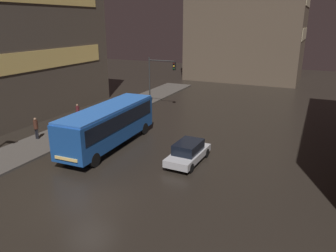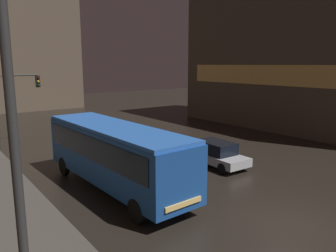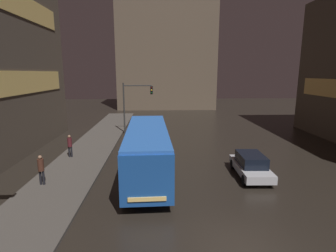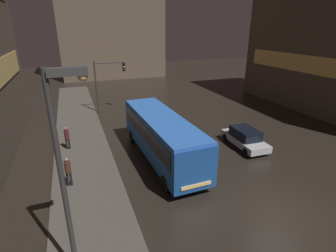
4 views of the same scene
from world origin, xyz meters
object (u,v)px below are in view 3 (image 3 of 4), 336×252
bus_near (147,147)px  pedestrian_mid (41,168)px  traffic_light_main (135,99)px  pedestrian_near (70,144)px  car_taxi (251,165)px

bus_near → pedestrian_mid: bus_near is taller
pedestrian_mid → traffic_light_main: (4.39, 13.92, 2.63)m
pedestrian_near → bus_near: bearing=-35.3°
bus_near → pedestrian_mid: (-6.23, -1.43, -0.77)m
car_taxi → traffic_light_main: 15.70m
pedestrian_near → traffic_light_main: 10.09m
car_taxi → pedestrian_near: (-13.01, 4.09, 0.42)m
car_taxi → traffic_light_main: traffic_light_main is taller
pedestrian_near → pedestrian_mid: pedestrian_mid is taller
pedestrian_near → pedestrian_mid: (0.02, -5.24, 0.03)m
pedestrian_near → pedestrian_mid: size_ratio=0.98×
pedestrian_mid → car_taxi: bearing=33.2°
bus_near → pedestrian_mid: bearing=11.1°
car_taxi → pedestrian_near: 13.64m
bus_near → pedestrian_near: bus_near is taller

